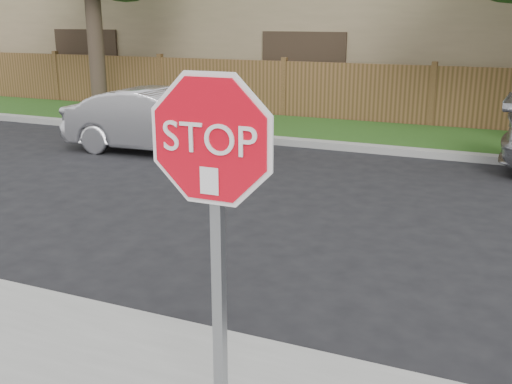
% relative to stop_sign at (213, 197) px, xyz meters
% --- Properties ---
extents(ground, '(90.00, 90.00, 0.00)m').
position_rel_stop_sign_xyz_m(ground, '(-0.53, 1.48, -1.83)').
color(ground, black).
rests_on(ground, ground).
extents(far_curb, '(70.00, 0.30, 0.15)m').
position_rel_stop_sign_xyz_m(far_curb, '(-0.53, 9.63, -1.75)').
color(far_curb, gray).
rests_on(far_curb, ground).
extents(grass_strip, '(70.00, 3.00, 0.12)m').
position_rel_stop_sign_xyz_m(grass_strip, '(-0.53, 11.28, -1.77)').
color(grass_strip, '#1E4714').
rests_on(grass_strip, ground).
extents(fence, '(70.00, 0.12, 1.60)m').
position_rel_stop_sign_xyz_m(fence, '(-0.53, 12.88, -1.03)').
color(fence, '#4D381B').
rests_on(fence, ground).
extents(stop_sign, '(1.01, 0.13, 2.55)m').
position_rel_stop_sign_xyz_m(stop_sign, '(0.00, 0.00, 0.00)').
color(stop_sign, gray).
rests_on(stop_sign, sidewalk_near).
extents(sedan_left, '(4.11, 1.68, 1.33)m').
position_rel_stop_sign_xyz_m(sedan_left, '(-5.38, 7.84, -1.17)').
color(sedan_left, '#BCBBC0').
rests_on(sedan_left, ground).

